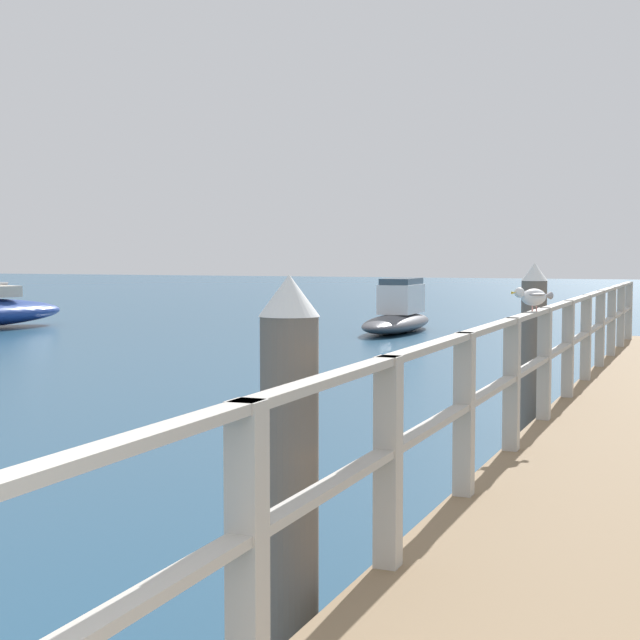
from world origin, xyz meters
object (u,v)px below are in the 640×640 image
dock_piling_near (290,471)px  boat_6 (398,314)px  dock_piling_far (533,348)px  seagull_foreground (533,296)px

dock_piling_near → boat_6: dock_piling_near is taller
dock_piling_near → boat_6: bearing=106.2°
dock_piling_far → boat_6: bearing=113.7°
dock_piling_far → boat_6: (-5.73, 13.08, -0.51)m
seagull_foreground → boat_6: bearing=-33.6°
dock_piling_near → dock_piling_far: bearing=90.0°
dock_piling_near → dock_piling_far: (0.00, 6.67, 0.00)m
dock_piling_near → seagull_foreground: (0.38, 4.44, 0.67)m
dock_piling_far → boat_6: size_ratio=0.42×
dock_piling_near → dock_piling_far: same height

